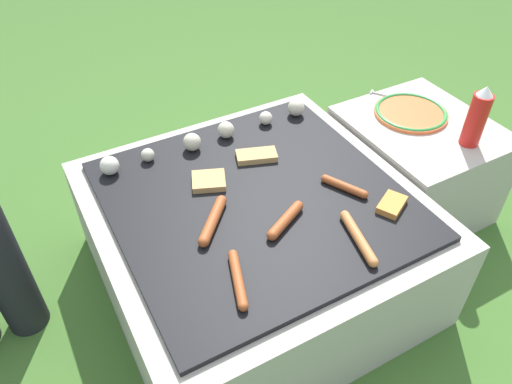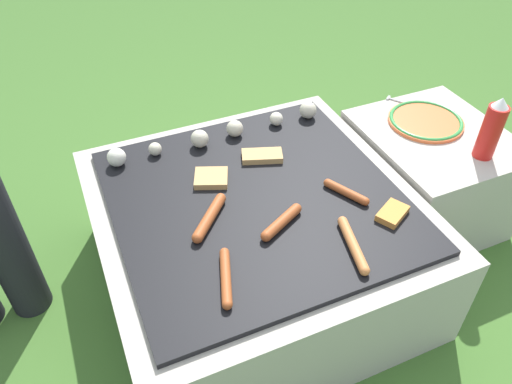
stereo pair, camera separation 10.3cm
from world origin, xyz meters
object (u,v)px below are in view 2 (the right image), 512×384
(plate_colorful, at_px, (426,121))
(sausage_front_center, at_px, (209,217))
(fork_utensil, at_px, (409,104))
(condiment_bottle, at_px, (491,129))

(plate_colorful, bearing_deg, sausage_front_center, -169.26)
(sausage_front_center, distance_m, fork_utensil, 0.93)
(sausage_front_center, height_order, fork_utensil, sausage_front_center)
(sausage_front_center, relative_size, condiment_bottle, 0.71)
(sausage_front_center, xyz_separation_m, condiment_bottle, (0.91, -0.06, 0.09))
(plate_colorful, relative_size, fork_utensil, 1.53)
(plate_colorful, relative_size, condiment_bottle, 1.22)
(sausage_front_center, xyz_separation_m, fork_utensil, (0.88, 0.28, -0.01))
(plate_colorful, distance_m, condiment_bottle, 0.25)
(plate_colorful, bearing_deg, fork_utensil, 80.67)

